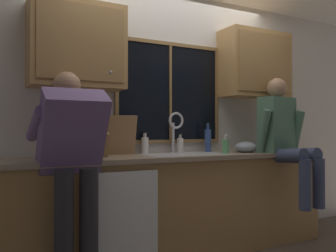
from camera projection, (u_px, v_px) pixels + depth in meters
name	position (u px, v px, depth m)	size (l,w,h in m)	color
back_wall	(161.00, 117.00, 3.69)	(5.49, 0.12, 2.55)	silver
window_glass	(170.00, 93.00, 3.67)	(1.10, 0.02, 0.95)	black
window_frame_top	(170.00, 44.00, 3.66)	(1.17, 0.02, 0.04)	olive
window_frame_bottom	(170.00, 141.00, 3.65)	(1.17, 0.02, 0.04)	olive
window_frame_left	(117.00, 90.00, 3.39)	(0.04, 0.02, 0.95)	olive
window_frame_right	(216.00, 95.00, 3.92)	(0.04, 0.02, 0.95)	olive
window_mullion_center	(170.00, 93.00, 3.65)	(0.02, 0.02, 0.95)	olive
lower_cabinet_run	(178.00, 206.00, 3.37)	(3.09, 0.58, 0.88)	#A07744
countertop	(179.00, 157.00, 3.36)	(3.15, 0.62, 0.04)	gray
dishwasher_front	(122.00, 220.00, 2.78)	(0.60, 0.02, 0.74)	white
upper_cabinet_left	(77.00, 46.00, 3.07)	(0.79, 0.36, 0.72)	#B2844C
upper_cabinet_right	(255.00, 65.00, 3.98)	(0.79, 0.36, 0.72)	#B2844C
sink	(184.00, 165.00, 3.40)	(0.80, 0.46, 0.21)	#B7B7BC
faucet	(176.00, 127.00, 3.57)	(0.18, 0.09, 0.40)	silver
person_standing	(73.00, 155.00, 2.58)	(0.53, 0.67, 1.59)	#262628
person_sitting_on_counter	(284.00, 134.00, 3.63)	(0.54, 0.63, 1.26)	#384260
knife_block	(100.00, 144.00, 3.03)	(0.12, 0.18, 0.32)	olive
cutting_board	(121.00, 135.00, 3.33)	(0.28, 0.02, 0.37)	#997047
mixing_bowl	(246.00, 147.00, 3.68)	(0.23, 0.23, 0.11)	#8C99A8
soap_dispenser	(226.00, 146.00, 3.48)	(0.06, 0.07, 0.19)	#59A566
bottle_green_glass	(208.00, 140.00, 3.75)	(0.07, 0.07, 0.30)	#334C8C
bottle_tall_clear	(180.00, 145.00, 3.60)	(0.06, 0.06, 0.19)	silver
bottle_amber_small	(145.00, 145.00, 3.47)	(0.07, 0.07, 0.21)	silver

